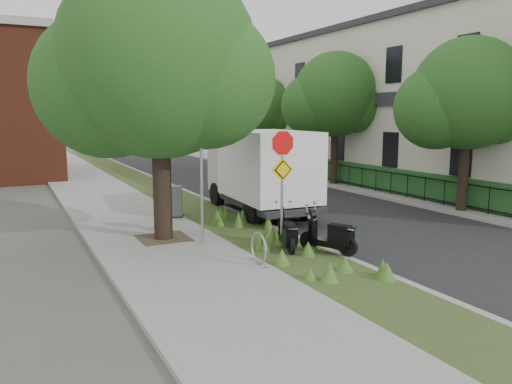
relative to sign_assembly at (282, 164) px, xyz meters
The scene contains 21 objects.
ground 2.78m from the sign_assembly, 22.62° to the right, with size 120.00×120.00×0.00m, color #4C5147.
sidewalk_near 10.10m from the sign_assembly, 106.84° to the left, with size 3.50×60.00×0.12m, color gray.
verge 9.69m from the sign_assembly, 90.61° to the left, with size 2.00×60.00×0.12m, color #31471E.
kerb_near 9.73m from the sign_assembly, 84.54° to the left, with size 0.20×60.00×0.13m, color #9E9991.
road 10.65m from the sign_assembly, 64.96° to the left, with size 7.00×60.00×0.01m, color black.
kerb_far 12.50m from the sign_assembly, 50.01° to the left, with size 0.20×60.00×0.13m, color #9E9991.
footpath_far 13.64m from the sign_assembly, 44.45° to the left, with size 3.20×60.00×0.12m, color gray.
street_tree_main 4.30m from the sign_assembly, 139.63° to the left, with size 6.21×5.54×7.66m.
bare_post 2.18m from the sign_assembly, 145.95° to the left, with size 0.08×0.08×4.00m.
bike_hoop 2.54m from the sign_assembly, 137.69° to the right, with size 0.06×0.78×0.77m.
sign_assembly is the anchor object (origin of this frame).
fence_far 12.86m from the sign_assembly, 47.60° to the left, with size 0.04×24.00×1.00m.
hedge_far 13.34m from the sign_assembly, 45.36° to the left, with size 1.00×24.00×1.10m, color #194822.
terrace_houses 16.07m from the sign_assembly, 36.15° to the left, with size 7.40×26.40×8.20m.
far_tree_a 8.66m from the sign_assembly, ahead, with size 4.60×4.10×6.22m.
far_tree_b 12.78m from the sign_assembly, 48.62° to the left, with size 4.83×4.31×6.56m.
far_tree_c 19.42m from the sign_assembly, 64.46° to the left, with size 4.37×3.89×5.93m.
scooter_near 2.37m from the sign_assembly, 58.79° to the right, with size 0.86×1.49×0.77m.
scooter_far 1.91m from the sign_assembly, 99.00° to the right, with size 0.63×1.49×0.73m.
box_truck 4.82m from the sign_assembly, 69.16° to the left, with size 2.61×5.87×2.59m.
utility_cabinet 5.55m from the sign_assembly, 106.23° to the left, with size 0.94×0.80×1.06m.
Camera 1 is at (-7.86, -10.71, 3.60)m, focal length 35.00 mm.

